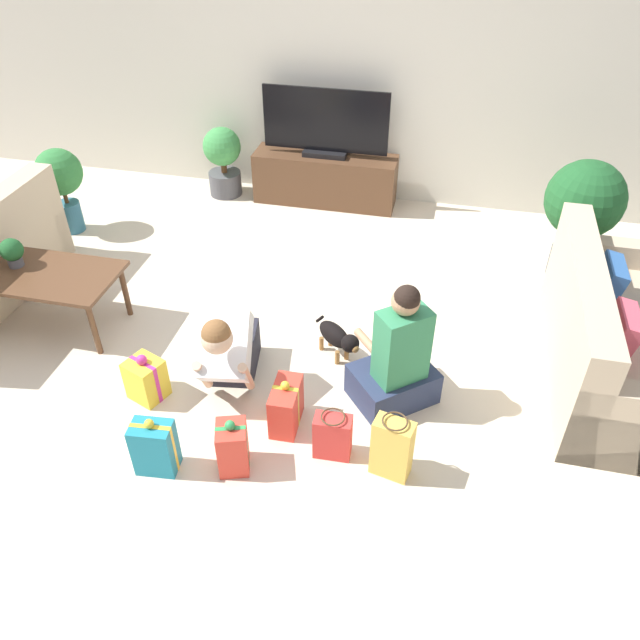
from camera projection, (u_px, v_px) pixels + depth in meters
ground_plane at (262, 345)px, 4.68m from camera, size 16.00×16.00×0.00m
wall_back at (336, 65)px, 5.90m from camera, size 8.40×0.06×2.60m
sofa_right at (611, 340)px, 4.25m from camera, size 0.83×1.81×0.85m
coffee_table at (49, 279)px, 4.61m from camera, size 1.03×0.60×0.48m
tv_console at (325, 179)px, 6.35m from camera, size 1.44×0.38×0.51m
tv at (325, 127)px, 6.02m from camera, size 1.23×0.20×0.66m
potted_plant_corner_right at (583, 205)px, 5.02m from camera, size 0.63×0.63×1.04m
potted_plant_corner_left at (60, 179)px, 5.72m from camera, size 0.43×0.43×0.81m
potted_plant_back_left at (223, 159)px, 6.42m from camera, size 0.39×0.39×0.72m
person_kneeling at (229, 348)px, 4.14m from camera, size 0.43×0.78×0.75m
person_sitting at (397, 362)px, 4.03m from camera, size 0.66×0.64×0.95m
dog at (338, 337)px, 4.45m from camera, size 0.38×0.34×0.29m
gift_box_a at (155, 447)px, 3.66m from camera, size 0.26×0.18×0.41m
gift_box_b at (146, 379)px, 4.17m from camera, size 0.28×0.27×0.36m
gift_box_c at (233, 447)px, 3.68m from camera, size 0.23×0.25×0.39m
gift_box_d at (286, 406)px, 3.96m from camera, size 0.17×0.32×0.37m
gift_bag_a at (392, 448)px, 3.62m from camera, size 0.25×0.18×0.44m
gift_bag_b at (333, 436)px, 3.76m from camera, size 0.23×0.15×0.33m
tabletop_plant at (12, 251)px, 4.59m from camera, size 0.17×0.17×0.22m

